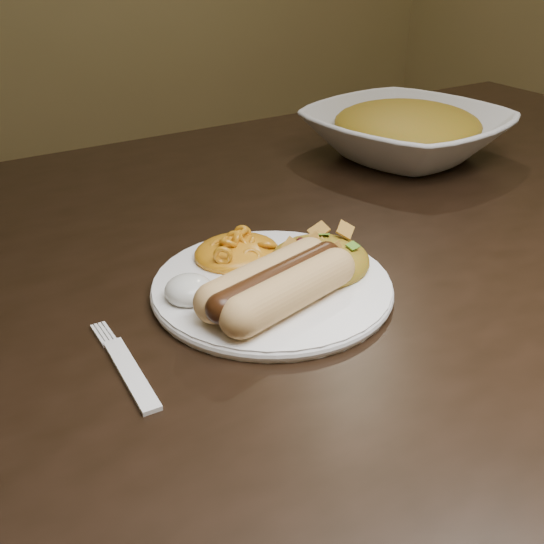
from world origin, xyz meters
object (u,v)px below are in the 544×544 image
table (307,305)px  fork (131,374)px  serving_bowl (406,134)px  plate (272,287)px

table → fork: size_ratio=10.55×
serving_bowl → table: bearing=-151.2°
table → plate: bearing=-140.3°
fork → table: bearing=30.0°
table → serving_bowl: size_ratio=5.69×
table → fork: bearing=-152.6°
fork → serving_bowl: 0.62m
table → plate: 0.17m
table → serving_bowl: (0.28, 0.15, 0.13)m
table → fork: fork is taller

